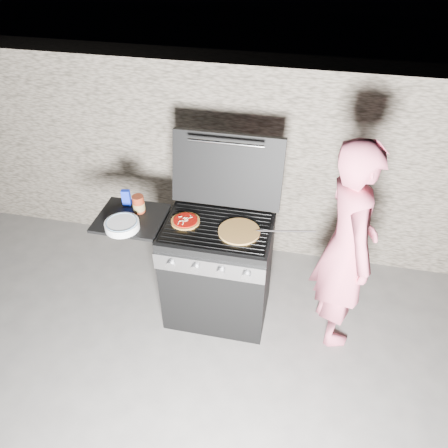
% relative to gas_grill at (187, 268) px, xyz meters
% --- Properties ---
extents(ground, '(50.00, 50.00, 0.00)m').
position_rel_gas_grill_xyz_m(ground, '(0.25, 0.00, -0.46)').
color(ground, '#575451').
extents(stone_wall, '(8.00, 0.35, 1.80)m').
position_rel_gas_grill_xyz_m(stone_wall, '(0.25, 1.05, 0.44)').
color(stone_wall, gray).
rests_on(stone_wall, ground).
extents(gas_grill, '(1.34, 0.79, 0.91)m').
position_rel_gas_grill_xyz_m(gas_grill, '(0.00, 0.00, 0.00)').
color(gas_grill, black).
rests_on(gas_grill, ground).
extents(pizza_topped, '(0.26, 0.26, 0.02)m').
position_rel_gas_grill_xyz_m(pizza_topped, '(0.01, 0.01, 0.47)').
color(pizza_topped, '#E29656').
rests_on(pizza_topped, gas_grill).
extents(pizza_plain, '(0.35, 0.35, 0.02)m').
position_rel_gas_grill_xyz_m(pizza_plain, '(0.42, -0.02, 0.46)').
color(pizza_plain, gold).
rests_on(pizza_plain, gas_grill).
extents(sauce_jar, '(0.09, 0.09, 0.14)m').
position_rel_gas_grill_xyz_m(sauce_jar, '(-0.38, 0.08, 0.52)').
color(sauce_jar, maroon).
rests_on(sauce_jar, gas_grill).
extents(blue_carton, '(0.07, 0.04, 0.14)m').
position_rel_gas_grill_xyz_m(blue_carton, '(-0.50, 0.14, 0.52)').
color(blue_carton, '#112BC3').
rests_on(blue_carton, gas_grill).
extents(plate_stack, '(0.33, 0.33, 0.06)m').
position_rel_gas_grill_xyz_m(plate_stack, '(-0.42, -0.14, 0.48)').
color(plate_stack, white).
rests_on(plate_stack, gas_grill).
extents(person, '(0.57, 0.71, 1.70)m').
position_rel_gas_grill_xyz_m(person, '(1.18, 0.04, 0.40)').
color(person, '#EA6782').
rests_on(person, ground).
extents(tongs, '(0.45, 0.03, 0.09)m').
position_rel_gas_grill_xyz_m(tongs, '(0.73, 0.00, 0.50)').
color(tongs, black).
rests_on(tongs, gas_grill).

